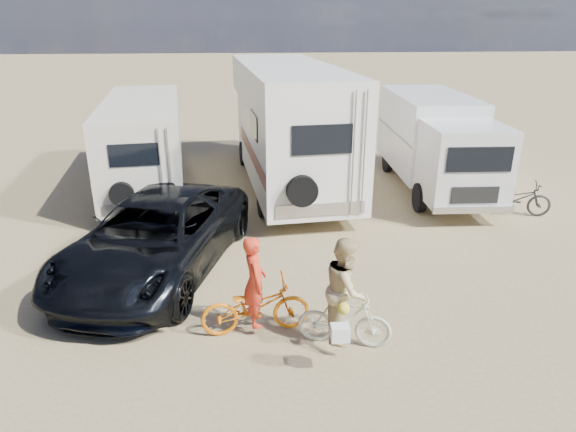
{
  "coord_description": "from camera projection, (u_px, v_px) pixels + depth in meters",
  "views": [
    {
      "loc": [
        -1.55,
        -8.69,
        5.26
      ],
      "look_at": [
        -0.79,
        1.29,
        1.3
      ],
      "focal_mm": 31.83,
      "sensor_mm": 36.0,
      "label": 1
    }
  ],
  "objects": [
    {
      "name": "ground",
      "position": [
        333.0,
        300.0,
        10.1
      ],
      "size": [
        140.0,
        140.0,
        0.0
      ],
      "primitive_type": "plane",
      "color": "#9C875D",
      "rests_on": "ground"
    },
    {
      "name": "rv_main",
      "position": [
        288.0,
        127.0,
        16.24
      ],
      "size": [
        3.59,
        9.04,
        3.83
      ],
      "primitive_type": null,
      "rotation": [
        0.0,
        0.0,
        0.11
      ],
      "color": "white",
      "rests_on": "ground"
    },
    {
      "name": "rv_left",
      "position": [
        144.0,
        146.0,
        16.07
      ],
      "size": [
        3.1,
        7.29,
        2.81
      ],
      "primitive_type": null,
      "rotation": [
        0.0,
        0.0,
        0.13
      ],
      "color": "silver",
      "rests_on": "ground"
    },
    {
      "name": "box_truck",
      "position": [
        436.0,
        145.0,
        16.02
      ],
      "size": [
        2.44,
        6.72,
        2.88
      ],
      "primitive_type": null,
      "rotation": [
        0.0,
        0.0,
        -0.03
      ],
      "color": "silver",
      "rests_on": "ground"
    },
    {
      "name": "dark_suv",
      "position": [
        156.0,
        237.0,
        10.94
      ],
      "size": [
        4.23,
        6.42,
        1.64
      ],
      "primitive_type": "imported",
      "rotation": [
        0.0,
        0.0,
        -0.28
      ],
      "color": "black",
      "rests_on": "ground"
    },
    {
      "name": "bike_man",
      "position": [
        255.0,
        307.0,
        8.92
      ],
      "size": [
        1.98,
        0.89,
        1.01
      ],
      "primitive_type": "imported",
      "rotation": [
        0.0,
        0.0,
        1.69
      ],
      "color": "#D46709",
      "rests_on": "ground"
    },
    {
      "name": "bike_woman",
      "position": [
        344.0,
        320.0,
        8.57
      ],
      "size": [
        1.65,
        0.86,
        0.96
      ],
      "primitive_type": "imported",
      "rotation": [
        0.0,
        0.0,
        1.3
      ],
      "color": "beige",
      "rests_on": "ground"
    },
    {
      "name": "rider_man",
      "position": [
        255.0,
        290.0,
        8.8
      ],
      "size": [
        0.46,
        0.64,
        1.65
      ],
      "primitive_type": "imported",
      "rotation": [
        0.0,
        0.0,
        1.69
      ],
      "color": "red",
      "rests_on": "ground"
    },
    {
      "name": "rider_woman",
      "position": [
        345.0,
        298.0,
        8.42
      ],
      "size": [
        0.89,
        1.02,
        1.8
      ],
      "primitive_type": "imported",
      "rotation": [
        0.0,
        0.0,
        1.3
      ],
      "color": "tan",
      "rests_on": "ground"
    },
    {
      "name": "bike_parked",
      "position": [
        516.0,
        198.0,
        14.22
      ],
      "size": [
        1.95,
        1.08,
        0.97
      ],
      "primitive_type": "imported",
      "rotation": [
        0.0,
        0.0,
        1.32
      ],
      "color": "#252725",
      "rests_on": "ground"
    },
    {
      "name": "cooler",
      "position": [
        224.0,
        227.0,
        13.04
      ],
      "size": [
        0.53,
        0.4,
        0.41
      ],
      "primitive_type": "cube",
      "rotation": [
        0.0,
        0.0,
        -0.06
      ],
      "color": "#26517C",
      "rests_on": "ground"
    },
    {
      "name": "crate",
      "position": [
        341.0,
        211.0,
        14.18
      ],
      "size": [
        0.54,
        0.54,
        0.34
      ],
      "primitive_type": "cube",
      "rotation": [
        0.0,
        0.0,
        -0.32
      ],
      "color": "olive",
      "rests_on": "ground"
    }
  ]
}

